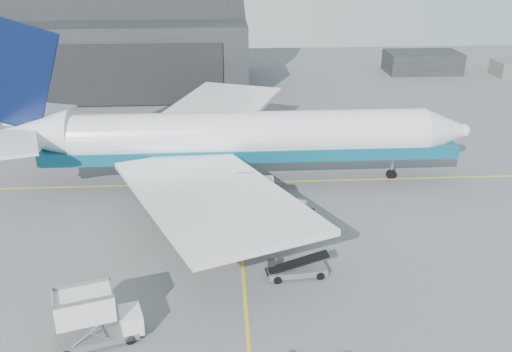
{
  "coord_description": "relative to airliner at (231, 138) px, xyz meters",
  "views": [
    {
      "loc": [
        -1.41,
        -36.76,
        24.83
      ],
      "look_at": [
        1.61,
        11.16,
        4.5
      ],
      "focal_mm": 40.0,
      "sensor_mm": 36.0,
      "label": 1
    }
  ],
  "objects": [
    {
      "name": "catering_truck",
      "position": [
        -9.52,
        -25.95,
        -3.13
      ],
      "size": [
        5.98,
        3.6,
        3.87
      ],
      "rotation": [
        0.0,
        0.0,
        0.29
      ],
      "color": "slate",
      "rests_on": "ground"
    },
    {
      "name": "traffic_cone",
      "position": [
        -4.16,
        -13.08,
        -4.84
      ],
      "size": [
        0.37,
        0.37,
        0.53
      ],
      "color": "#FF3308",
      "rests_on": "ground"
    },
    {
      "name": "pushback_tug",
      "position": [
        5.38,
        -9.36,
        -4.36
      ],
      "size": [
        4.77,
        3.84,
        1.94
      ],
      "rotation": [
        0.0,
        0.0,
        -0.42
      ],
      "color": "black",
      "rests_on": "ground"
    },
    {
      "name": "distant_bldg_a",
      "position": [
        38.48,
        51.79,
        -5.09
      ],
      "size": [
        14.0,
        8.0,
        4.0
      ],
      "primitive_type": "cube",
      "color": "black",
      "rests_on": "ground"
    },
    {
      "name": "hangar",
      "position": [
        -21.52,
        44.74,
        4.45
      ],
      "size": [
        50.0,
        28.3,
        28.0
      ],
      "color": "black",
      "rests_on": "ground"
    },
    {
      "name": "airliner",
      "position": [
        0.0,
        0.0,
        0.0
      ],
      "size": [
        51.82,
        50.25,
        18.19
      ],
      "color": "white",
      "rests_on": "ground"
    },
    {
      "name": "belt_loader_b",
      "position": [
        4.63,
        -18.9,
        -4.5
      ],
      "size": [
        5.07,
        2.16,
        1.9
      ],
      "rotation": [
        0.0,
        0.0,
        0.1
      ],
      "color": "slate",
      "rests_on": "ground"
    },
    {
      "name": "ground",
      "position": [
        0.48,
        -20.21,
        -5.09
      ],
      "size": [
        200.0,
        200.0,
        0.0
      ],
      "primitive_type": "plane",
      "color": "#565659",
      "rests_on": "ground"
    },
    {
      "name": "taxi_lines",
      "position": [
        0.48,
        -7.54,
        -5.08
      ],
      "size": [
        80.0,
        42.12,
        0.02
      ],
      "color": "gold",
      "rests_on": "ground"
    }
  ]
}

